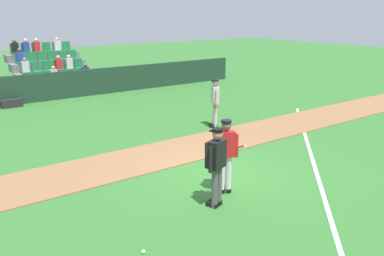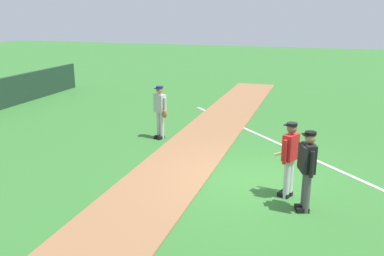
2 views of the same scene
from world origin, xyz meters
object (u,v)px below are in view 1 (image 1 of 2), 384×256
object	(u,v)px
batter_red_jersey	(226,153)
equipment_bag	(12,103)
baseball	(143,252)
umpire_home_plate	(216,163)
runner_grey_jersey	(215,101)

from	to	relation	value
batter_red_jersey	equipment_bag	distance (m)	12.32
baseball	equipment_bag	distance (m)	13.20
umpire_home_plate	baseball	distance (m)	2.45
baseball	runner_grey_jersey	bearing A→B (deg)	42.24
umpire_home_plate	baseball	size ratio (longest dim) A/B	23.78
runner_grey_jersey	baseball	size ratio (longest dim) A/B	23.78
umpire_home_plate	equipment_bag	xyz separation A→B (m)	(-1.41, 12.52, -0.82)
batter_red_jersey	baseball	world-z (taller)	batter_red_jersey
umpire_home_plate	equipment_bag	distance (m)	12.63
baseball	equipment_bag	world-z (taller)	equipment_bag
baseball	batter_red_jersey	bearing A→B (deg)	20.81
equipment_bag	runner_grey_jersey	bearing A→B (deg)	-55.47
batter_red_jersey	umpire_home_plate	xyz separation A→B (m)	(-0.60, -0.39, 0.03)
baseball	equipment_bag	bearing A→B (deg)	86.75
umpire_home_plate	runner_grey_jersey	xyz separation A→B (m)	(3.88, 4.83, -0.04)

